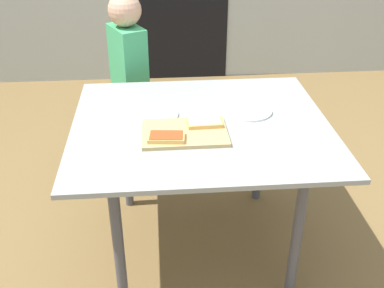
# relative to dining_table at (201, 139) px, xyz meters

# --- Properties ---
(ground_plane) EXTENTS (16.00, 16.00, 0.00)m
(ground_plane) POSITION_rel_dining_table_xyz_m (0.00, 0.00, -0.62)
(ground_plane) COLOR brown
(dining_table) EXTENTS (1.12, 0.98, 0.69)m
(dining_table) POSITION_rel_dining_table_xyz_m (0.00, 0.00, 0.00)
(dining_table) COLOR #989C94
(dining_table) RESTS_ON ground
(cutting_board) EXTENTS (0.35, 0.25, 0.02)m
(cutting_board) POSITION_rel_dining_table_xyz_m (-0.08, -0.10, 0.09)
(cutting_board) COLOR tan
(cutting_board) RESTS_ON dining_table
(pizza_slice_far_right) EXTENTS (0.15, 0.09, 0.02)m
(pizza_slice_far_right) POSITION_rel_dining_table_xyz_m (0.01, -0.05, 0.10)
(pizza_slice_far_right) COLOR #E3A957
(pizza_slice_far_right) RESTS_ON cutting_board
(pizza_slice_near_left) EXTENTS (0.15, 0.10, 0.02)m
(pizza_slice_near_left) POSITION_rel_dining_table_xyz_m (-0.16, -0.16, 0.10)
(pizza_slice_near_left) COLOR #E3A957
(pizza_slice_near_left) RESTS_ON cutting_board
(plate_white_left) EXTENTS (0.22, 0.22, 0.01)m
(plate_white_left) POSITION_rel_dining_table_xyz_m (-0.20, 0.09, 0.08)
(plate_white_left) COLOR white
(plate_white_left) RESTS_ON dining_table
(plate_white_right) EXTENTS (0.22, 0.22, 0.01)m
(plate_white_right) POSITION_rel_dining_table_xyz_m (0.23, 0.10, 0.08)
(plate_white_right) COLOR white
(plate_white_right) RESTS_ON dining_table
(child_left) EXTENTS (0.23, 0.28, 1.11)m
(child_left) POSITION_rel_dining_table_xyz_m (-0.34, 0.70, 0.03)
(child_left) COLOR #42363F
(child_left) RESTS_ON ground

